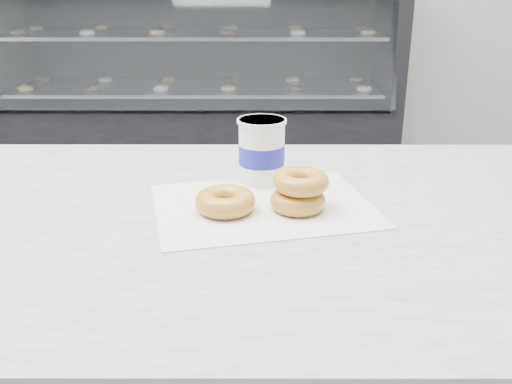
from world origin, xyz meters
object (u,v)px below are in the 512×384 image
(display_case, at_px, (198,101))
(coffee_cup, at_px, (262,151))
(donut_single, at_px, (225,201))
(donut_stack, at_px, (299,191))

(display_case, relative_size, coffee_cup, 21.01)
(donut_single, bearing_deg, coffee_cup, 67.46)
(donut_single, relative_size, donut_stack, 0.87)
(coffee_cup, bearing_deg, donut_single, -121.07)
(donut_single, relative_size, coffee_cup, 0.83)
(display_case, bearing_deg, coffee_cup, -81.69)
(display_case, xyz_separation_m, coffee_cup, (0.38, -2.58, 0.47))
(donut_single, distance_m, coffee_cup, 0.15)
(donut_single, distance_m, donut_stack, 0.12)
(display_case, relative_size, donut_stack, 22.20)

